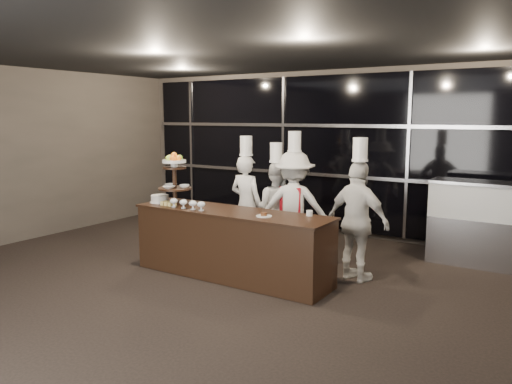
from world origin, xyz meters
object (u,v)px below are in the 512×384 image
Objects in this scene: display_case at (477,219)px; chef_a at (246,203)px; chef_c at (294,206)px; chef_d at (358,220)px; layer_cake at (160,199)px; buffet_counter at (232,244)px; display_stand at (174,175)px; chef_b at (276,208)px.

chef_a reaches higher than display_case.
chef_c is 1.21m from chef_d.
chef_c is at bearing 37.35° from layer_cake.
display_stand reaches higher than buffet_counter.
chef_b is 0.93× the size of chef_d.
display_stand is at bearing -162.32° from chef_d.
chef_a is at bearing -156.88° from chef_b.
display_stand is at bearing -179.99° from buffet_counter.
layer_cake is at bearing -122.90° from chef_a.
chef_d reaches higher than chef_b.
display_stand is 0.39× the size of chef_d.
chef_b is at bearing 93.13° from buffet_counter.
chef_b is 0.91× the size of chef_c.
chef_c is 1.03× the size of chef_d.
chef_b is 0.43m from chef_c.
display_stand is 0.38× the size of chef_c.
buffet_counter is 1.35m from layer_cake.
buffet_counter is 1.72m from chef_d.
chef_a is 0.83m from chef_c.
display_stand reaches higher than layer_cake.
chef_c is at bearing 3.31° from chef_a.
display_stand is 1.69m from chef_b.
display_stand is at bearing -114.23° from chef_a.
layer_cake is 1.38m from chef_a.
chef_c is (-2.35, -1.28, 0.15)m from display_case.
chef_a is 1.06× the size of chef_b.
chef_b reaches higher than display_stand.
buffet_counter is 3.62m from display_case.
layer_cake is at bearing -147.74° from display_case.
display_stand is 4.45m from display_case.
layer_cake is at bearing -162.89° from chef_d.
buffet_counter is at bearing -86.87° from chef_b.
display_case is 2.03m from chef_d.
layer_cake is 4.65m from display_case.
chef_d reaches higher than layer_cake.
display_stand is at bearing -138.99° from chef_c.
display_stand is 1.32m from chef_a.
buffet_counter is 3.81× the size of display_stand.
layer_cake is 0.16× the size of chef_a.
chef_a is (-0.50, 1.10, 0.35)m from buffet_counter.
display_case is at bearing 53.88° from chef_d.
chef_d is (-1.19, -1.64, 0.13)m from display_case.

